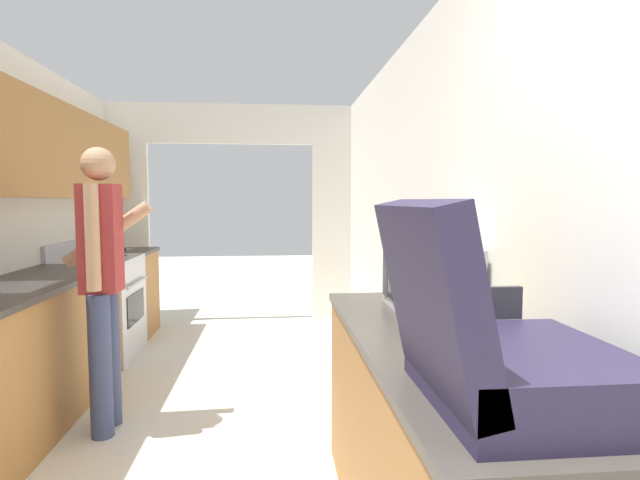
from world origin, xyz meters
TOP-DOWN VIEW (x-y plane):
  - wall_right at (1.42, 1.96)m, footprint 0.06×7.51m
  - wall_far_with_doorway at (0.00, 5.14)m, footprint 3.17×0.06m
  - counter_left at (-1.09, 2.76)m, footprint 0.62×3.85m
  - counter_right at (1.09, 1.07)m, footprint 0.62×1.84m
  - range_oven at (-1.08, 3.85)m, footprint 0.66×0.78m
  - person at (-0.55, 2.37)m, footprint 0.55×0.38m
  - suitcase at (1.00, 0.47)m, footprint 0.55×0.56m
  - microwave at (1.19, 1.54)m, footprint 0.35×0.46m
  - book_stack at (1.11, 1.01)m, footprint 0.25×0.30m
  - knife at (-1.05, 4.54)m, footprint 0.08×0.32m

SIDE VIEW (x-z plane):
  - counter_right at x=1.09m, z-range 0.00..0.90m
  - counter_left at x=-1.09m, z-range 0.00..0.90m
  - range_oven at x=-1.08m, z-range -0.06..0.97m
  - knife at x=-1.05m, z-range 0.89..0.91m
  - person at x=-0.55m, z-range 0.07..1.79m
  - book_stack at x=1.11m, z-range 0.90..0.97m
  - suitcase at x=1.00m, z-range 0.79..1.30m
  - microwave at x=1.19m, z-range 0.90..1.19m
  - wall_right at x=1.42m, z-range 0.00..2.50m
  - wall_far_with_doorway at x=0.00m, z-range 0.21..2.71m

